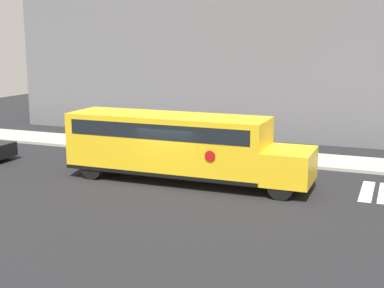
{
  "coord_description": "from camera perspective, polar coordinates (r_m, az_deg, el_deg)",
  "views": [
    {
      "loc": [
        8.98,
        -20.32,
        6.24
      ],
      "look_at": [
        0.54,
        1.12,
        1.61
      ],
      "focal_mm": 50.0,
      "sensor_mm": 36.0,
      "label": 1
    }
  ],
  "objects": [
    {
      "name": "ground_plane",
      "position": [
        23.08,
        -2.27,
        -4.32
      ],
      "size": [
        60.0,
        60.0,
        0.0
      ],
      "primitive_type": "plane",
      "color": "black"
    },
    {
      "name": "building_backdrop",
      "position": [
        34.55,
        6.48,
        8.75
      ],
      "size": [
        32.0,
        4.0,
        9.4
      ],
      "color": "slate",
      "rests_on": "ground"
    },
    {
      "name": "school_bus",
      "position": [
        23.22,
        -1.61,
        0.05
      ],
      "size": [
        10.75,
        2.57,
        2.92
      ],
      "color": "yellow",
      "rests_on": "ground"
    },
    {
      "name": "sidewalk_strip",
      "position": [
        28.95,
        2.91,
        -0.94
      ],
      "size": [
        44.0,
        3.0,
        0.15
      ],
      "color": "#B2ADA3",
      "rests_on": "ground"
    }
  ]
}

